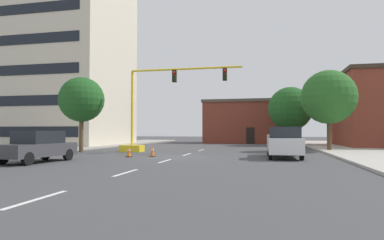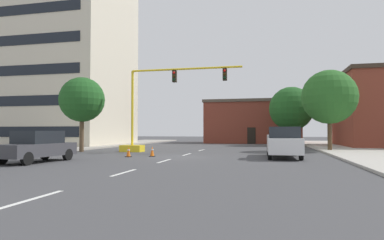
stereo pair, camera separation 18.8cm
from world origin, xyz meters
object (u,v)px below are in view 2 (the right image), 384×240
at_px(tree_right_mid, 329,97).
at_px(tree_left_near, 82,100).
at_px(pickup_truck_white, 283,143).
at_px(traffic_cone_roadside_b, 152,151).
at_px(traffic_cone_roadside_a, 129,152).
at_px(traffic_signal_gantry, 147,124).
at_px(sedan_dark_gray_near_left, 37,146).
at_px(tree_right_far, 291,109).

relative_size(tree_right_mid, tree_left_near, 1.11).
relative_size(pickup_truck_white, traffic_cone_roadside_b, 7.55).
height_order(traffic_cone_roadside_a, traffic_cone_roadside_b, traffic_cone_roadside_b).
xyz_separation_m(traffic_signal_gantry, sedan_dark_gray_near_left, (-2.78, -9.86, -1.41)).
bearing_deg(sedan_dark_gray_near_left, traffic_cone_roadside_a, 53.54).
bearing_deg(tree_right_far, traffic_signal_gantry, -129.68).
bearing_deg(traffic_cone_roadside_a, traffic_signal_gantry, 96.92).
bearing_deg(tree_right_far, sedan_dark_gray_near_left, -121.47).
bearing_deg(tree_right_mid, traffic_cone_roadside_a, -146.87).
xyz_separation_m(tree_right_mid, traffic_cone_roadside_b, (-12.74, -8.53, -4.25)).
height_order(traffic_signal_gantry, tree_right_far, tree_right_far).
xyz_separation_m(sedan_dark_gray_near_left, traffic_cone_roadside_a, (3.41, 4.62, -0.54)).
bearing_deg(tree_right_mid, traffic_signal_gantry, -164.88).
bearing_deg(traffic_cone_roadside_b, sedan_dark_gray_near_left, -132.18).
relative_size(tree_left_near, pickup_truck_white, 1.15).
bearing_deg(traffic_cone_roadside_b, tree_right_far, 62.00).
distance_m(tree_left_near, tree_right_far, 23.92).
height_order(tree_right_mid, traffic_cone_roadside_a, tree_right_mid).
xyz_separation_m(tree_left_near, pickup_truck_white, (16.13, -2.72, -3.36)).
xyz_separation_m(tree_right_far, traffic_cone_roadside_a, (-11.78, -20.20, -4.01)).
height_order(sedan_dark_gray_near_left, traffic_cone_roadside_a, sedan_dark_gray_near_left).
bearing_deg(pickup_truck_white, traffic_signal_gantry, 161.12).
bearing_deg(tree_right_far, traffic_cone_roadside_a, -120.24).
height_order(traffic_signal_gantry, traffic_cone_roadside_b, traffic_signal_gantry).
bearing_deg(traffic_signal_gantry, tree_left_near, -170.32).
distance_m(sedan_dark_gray_near_left, traffic_cone_roadside_b, 7.20).
relative_size(traffic_cone_roadside_a, traffic_cone_roadside_b, 1.00).
distance_m(tree_left_near, traffic_cone_roadside_a, 8.46).
relative_size(traffic_signal_gantry, tree_right_mid, 1.46).
height_order(tree_right_far, traffic_cone_roadside_b, tree_right_far).
relative_size(traffic_signal_gantry, traffic_cone_roadside_a, 14.01).
distance_m(tree_left_near, pickup_truck_white, 16.70).
distance_m(tree_right_mid, sedan_dark_gray_near_left, 22.67).
xyz_separation_m(tree_left_near, traffic_cone_roadside_b, (7.50, -3.61, -3.98)).
bearing_deg(traffic_signal_gantry, tree_right_far, 50.32).
xyz_separation_m(tree_right_far, pickup_truck_white, (-1.74, -18.61, -3.39)).
bearing_deg(tree_right_far, tree_right_mid, -77.80).
bearing_deg(sedan_dark_gray_near_left, tree_right_mid, 38.26).
relative_size(traffic_signal_gantry, tree_right_far, 1.44).
bearing_deg(pickup_truck_white, tree_right_far, 84.66).
relative_size(tree_left_near, tree_right_far, 0.90).
bearing_deg(pickup_truck_white, traffic_cone_roadside_a, -171.00).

